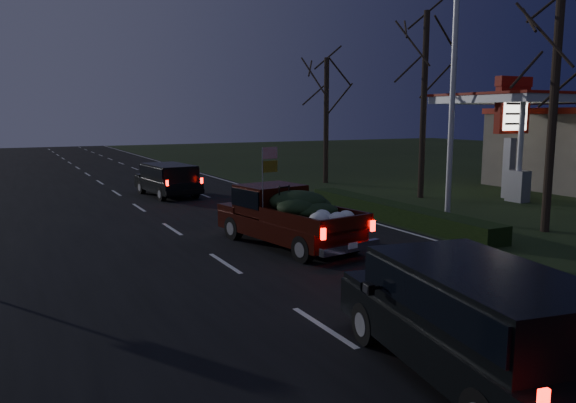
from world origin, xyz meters
name	(u,v)px	position (x,y,z in m)	size (l,w,h in m)	color
ground	(225,264)	(0.00, 0.00, 0.00)	(120.00, 120.00, 0.00)	black
road_asphalt	(225,264)	(0.00, 0.00, 0.01)	(14.00, 120.00, 0.02)	black
hedge_row	(393,212)	(7.80, 3.00, 0.30)	(1.00, 10.00, 0.60)	black
light_pole	(454,68)	(9.50, 2.00, 5.48)	(0.50, 0.90, 9.16)	silver
gas_price_pylon	(512,117)	(16.00, 4.99, 3.77)	(2.00, 0.41, 5.57)	gray
gas_canopy	(525,105)	(18.00, 6.00, 4.35)	(7.10, 6.10, 4.88)	silver
bare_tree_near	(557,60)	(11.00, -1.00, 5.60)	(3.60, 3.60, 7.50)	black
bare_tree_mid	(425,59)	(12.50, 7.00, 6.35)	(3.60, 3.60, 8.50)	black
bare_tree_far	(326,90)	(11.50, 14.00, 5.23)	(3.60, 3.60, 7.00)	black
pickup_truck	(288,213)	(2.40, 1.09, 0.99)	(2.72, 5.27, 2.63)	#360D07
lead_suv	(168,177)	(2.02, 12.76, 0.95)	(2.22, 4.51, 1.25)	black
rear_suv	(478,313)	(0.88, -7.82, 1.06)	(2.80, 5.14, 1.40)	black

